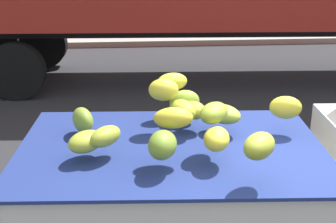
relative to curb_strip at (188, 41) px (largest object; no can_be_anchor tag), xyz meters
name	(u,v)px	position (x,y,z in m)	size (l,w,h in m)	color
curb_strip	(188,41)	(0.00, 0.00, 0.00)	(80.00, 0.80, 0.16)	gray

